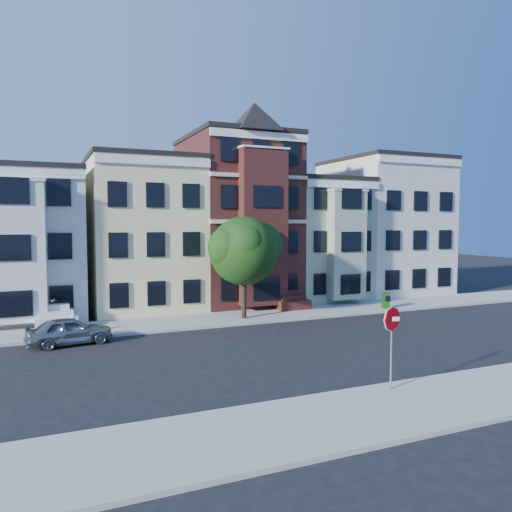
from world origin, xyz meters
name	(u,v)px	position (x,y,z in m)	size (l,w,h in m)	color
ground	(344,344)	(0.00, 0.00, 0.00)	(120.00, 120.00, 0.00)	black
far_sidewalk	(273,315)	(0.00, 8.00, 0.07)	(60.00, 4.00, 0.15)	#9E9B93
near_sidewalk	(475,394)	(0.00, -8.00, 0.07)	(60.00, 4.00, 0.15)	#9E9B93
house_white	(14,245)	(-15.00, 14.50, 4.50)	(8.00, 9.00, 9.00)	silver
house_yellow	(142,236)	(-7.00, 14.50, 5.00)	(7.00, 9.00, 10.00)	beige
house_brown	(236,222)	(0.00, 14.50, 6.00)	(7.00, 9.00, 12.00)	#3D1A16
house_green	(311,241)	(6.50, 14.50, 4.50)	(6.00, 9.00, 9.00)	#93A188
house_cream	(383,228)	(13.50, 14.50, 5.50)	(8.00, 9.00, 11.00)	beige
street_tree	(244,255)	(-2.25, 7.41, 3.95)	(6.53, 6.53, 7.60)	#1E4613
parked_car	(70,331)	(-12.29, 5.20, 0.68)	(1.61, 4.00, 1.36)	gray
newspaper_box	(386,300)	(7.83, 6.77, 0.68)	(0.48, 0.42, 1.06)	#135014
fire_hydrant	(73,326)	(-12.01, 7.06, 0.53)	(0.27, 0.27, 0.76)	beige
stop_sign	(391,342)	(-2.46, -6.61, 1.79)	(0.90, 0.13, 3.27)	#C30009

